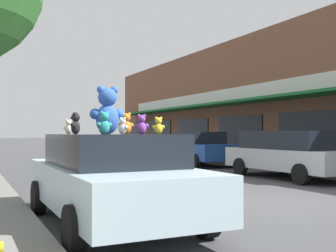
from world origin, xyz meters
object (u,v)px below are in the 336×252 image
at_px(teddy_bear_brown, 103,126).
at_px(teddy_bear_black, 75,124).
at_px(teddy_bear_yellow, 158,126).
at_px(parked_car_far_right, 199,148).
at_px(teddy_bear_orange, 126,124).
at_px(teddy_bear_purple, 142,125).
at_px(teddy_bear_giant, 107,111).
at_px(teddy_bear_cream, 69,127).
at_px(plush_art_car, 111,177).
at_px(teddy_bear_teal, 104,123).
at_px(parked_car_far_center, 291,153).
at_px(teddy_bear_white, 123,126).

bearing_deg(teddy_bear_brown, teddy_bear_black, 22.02).
distance_m(teddy_bear_black, teddy_bear_yellow, 1.28).
xyz_separation_m(teddy_bear_yellow, parked_car_far_right, (6.82, 10.54, -0.80)).
height_order(teddy_bear_brown, parked_car_far_right, teddy_bear_brown).
bearing_deg(teddy_bear_orange, teddy_bear_yellow, 116.33).
relative_size(teddy_bear_purple, teddy_bear_black, 1.05).
height_order(teddy_bear_giant, teddy_bear_cream, teddy_bear_giant).
relative_size(teddy_bear_giant, parked_car_far_right, 0.19).
bearing_deg(plush_art_car, teddy_bear_cream, 111.69).
relative_size(teddy_bear_cream, teddy_bear_teal, 0.81).
bearing_deg(teddy_bear_brown, teddy_bear_teal, 41.53).
height_order(teddy_bear_orange, teddy_bear_yellow, teddy_bear_orange).
xyz_separation_m(teddy_bear_black, teddy_bear_yellow, (1.24, -0.32, -0.03)).
distance_m(teddy_bear_black, parked_car_far_center, 9.13).
relative_size(plush_art_car, teddy_bear_white, 18.19).
bearing_deg(teddy_bear_purple, teddy_bear_black, 39.74).
xyz_separation_m(teddy_bear_purple, teddy_bear_black, (-1.29, -0.52, -0.01)).
bearing_deg(teddy_bear_yellow, teddy_bear_orange, -54.43).
relative_size(teddy_bear_cream, teddy_bear_black, 0.80).
bearing_deg(parked_car_far_right, teddy_bear_white, -124.78).
bearing_deg(parked_car_far_center, plush_art_car, -151.24).
distance_m(teddy_bear_cream, parked_car_far_center, 8.45).
bearing_deg(teddy_bear_cream, parked_car_far_center, -130.99).
xyz_separation_m(teddy_bear_brown, teddy_bear_yellow, (0.50, -1.37, -0.02)).
xyz_separation_m(teddy_bear_giant, teddy_bear_white, (0.03, -0.64, -0.25)).
height_order(teddy_bear_purple, teddy_bear_yellow, teddy_bear_purple).
bearing_deg(plush_art_car, teddy_bear_giant, -133.49).
height_order(teddy_bear_brown, parked_car_far_center, teddy_bear_brown).
xyz_separation_m(teddy_bear_teal, teddy_bear_purple, (1.02, 1.12, 0.01)).
distance_m(teddy_bear_giant, teddy_bear_brown, 1.04).
relative_size(teddy_bear_purple, parked_car_far_right, 0.09).
height_order(teddy_bear_giant, teddy_bear_orange, teddy_bear_giant).
bearing_deg(parked_car_far_right, teddy_bear_orange, -125.83).
distance_m(teddy_bear_cream, parked_car_far_right, 11.95).
bearing_deg(teddy_bear_teal, teddy_bear_purple, -142.81).
relative_size(teddy_bear_teal, teddy_bear_black, 0.99).
bearing_deg(teddy_bear_giant, teddy_bear_teal, 71.96).
xyz_separation_m(teddy_bear_brown, teddy_bear_teal, (-0.47, -1.64, 0.01)).
relative_size(teddy_bear_orange, parked_car_far_center, 0.08).
relative_size(teddy_bear_giant, teddy_bear_cream, 2.87).
relative_size(teddy_bear_brown, teddy_bear_teal, 0.96).
height_order(teddy_bear_purple, teddy_bear_white, teddy_bear_purple).
bearing_deg(plush_art_car, parked_car_far_center, 28.89).
height_order(teddy_bear_teal, parked_car_far_right, teddy_bear_teal).
xyz_separation_m(teddy_bear_purple, teddy_bear_yellow, (-0.05, -0.84, -0.04)).
xyz_separation_m(teddy_bear_brown, teddy_bear_orange, (0.22, -0.65, 0.03)).
xyz_separation_m(teddy_bear_teal, teddy_bear_yellow, (0.97, 0.28, -0.03)).
xyz_separation_m(parked_car_far_center, parked_car_far_right, (-0.00, 5.99, -0.05)).
relative_size(teddy_bear_giant, teddy_bear_yellow, 2.77).
xyz_separation_m(teddy_bear_cream, teddy_bear_black, (-0.18, -1.28, 0.03)).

